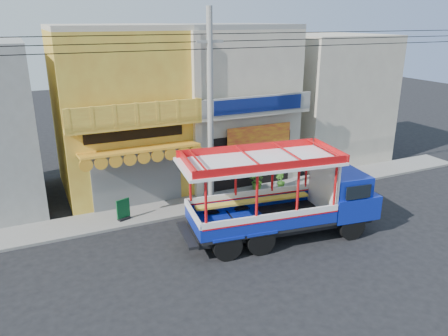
# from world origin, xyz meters

# --- Properties ---
(ground) EXTENTS (90.00, 90.00, 0.00)m
(ground) POSITION_xyz_m (0.00, 0.00, 0.00)
(ground) COLOR black
(ground) RESTS_ON ground
(sidewalk) EXTENTS (30.00, 2.00, 0.12)m
(sidewalk) POSITION_xyz_m (0.00, 4.00, 0.06)
(sidewalk) COLOR slate
(sidewalk) RESTS_ON ground
(shophouse_left) EXTENTS (6.00, 7.50, 8.24)m
(shophouse_left) POSITION_xyz_m (-4.00, 7.96, 4.11)
(shophouse_left) COLOR gold
(shophouse_left) RESTS_ON ground
(shophouse_right) EXTENTS (6.00, 6.75, 8.24)m
(shophouse_right) POSITION_xyz_m (2.00, 7.96, 4.11)
(shophouse_right) COLOR #B0A491
(shophouse_right) RESTS_ON ground
(party_pilaster) EXTENTS (0.35, 0.30, 8.00)m
(party_pilaster) POSITION_xyz_m (-1.00, 4.85, 4.00)
(party_pilaster) COLOR #B0A491
(party_pilaster) RESTS_ON ground
(filler_building_right) EXTENTS (6.00, 6.00, 7.60)m
(filler_building_right) POSITION_xyz_m (9.00, 8.00, 3.80)
(filler_building_right) COLOR #B0A491
(filler_building_right) RESTS_ON ground
(utility_pole) EXTENTS (28.00, 0.26, 9.00)m
(utility_pole) POSITION_xyz_m (-0.85, 3.30, 5.03)
(utility_pole) COLOR gray
(utility_pole) RESTS_ON ground
(songthaew_truck) EXTENTS (8.19, 3.52, 3.70)m
(songthaew_truck) POSITION_xyz_m (1.02, -0.48, 1.78)
(songthaew_truck) COLOR black
(songthaew_truck) RESTS_ON ground
(green_sign) EXTENTS (0.61, 0.44, 0.96)m
(green_sign) POSITION_xyz_m (-5.04, 3.68, 0.52)
(green_sign) COLOR black
(green_sign) RESTS_ON sidewalk
(potted_plant_a) EXTENTS (1.09, 1.09, 0.92)m
(potted_plant_a) POSITION_xyz_m (2.04, 4.38, 0.58)
(potted_plant_a) COLOR #2F621C
(potted_plant_a) RESTS_ON sidewalk
(potted_plant_b) EXTENTS (0.59, 0.63, 0.92)m
(potted_plant_b) POSITION_xyz_m (3.11, 3.83, 0.58)
(potted_plant_b) COLOR #2F621C
(potted_plant_b) RESTS_ON sidewalk
(potted_plant_c) EXTENTS (0.76, 0.76, 1.02)m
(potted_plant_c) POSITION_xyz_m (5.36, 3.91, 0.63)
(potted_plant_c) COLOR #2F621C
(potted_plant_c) RESTS_ON sidewalk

